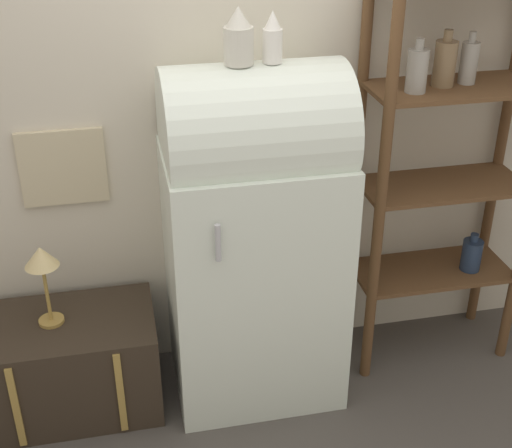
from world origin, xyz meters
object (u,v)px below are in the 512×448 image
object	(u,v)px
refrigerator	(254,236)
suitcase_trunk	(70,364)
vase_left	(238,38)
desk_lamp	(42,264)
vase_center	(273,39)

from	to	relation	value
refrigerator	suitcase_trunk	world-z (taller)	refrigerator
suitcase_trunk	vase_left	world-z (taller)	vase_left
vase_left	desk_lamp	world-z (taller)	vase_left
vase_left	refrigerator	bearing A→B (deg)	4.18
suitcase_trunk	vase_left	xyz separation A→B (m)	(0.79, -0.02, 1.44)
vase_center	desk_lamp	distance (m)	1.33
refrigerator	suitcase_trunk	distance (m)	1.03
refrigerator	suitcase_trunk	xyz separation A→B (m)	(-0.85, 0.01, -0.58)
vase_left	vase_center	xyz separation A→B (m)	(0.13, -0.00, -0.01)
suitcase_trunk	vase_center	size ratio (longest dim) A/B	3.98
refrigerator	vase_left	distance (m)	0.87
vase_center	desk_lamp	bearing A→B (deg)	178.24
suitcase_trunk	desk_lamp	bearing A→B (deg)	167.37
vase_left	desk_lamp	xyz separation A→B (m)	(-0.84, 0.03, -0.91)
refrigerator	vase_center	distance (m)	0.86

